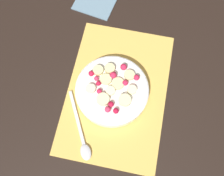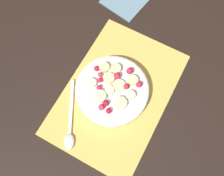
% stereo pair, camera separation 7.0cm
% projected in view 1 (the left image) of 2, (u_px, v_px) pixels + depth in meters
% --- Properties ---
extents(ground_plane, '(3.00, 3.00, 0.00)m').
position_uv_depth(ground_plane, '(117.00, 92.00, 0.75)').
color(ground_plane, black).
extents(placemat, '(0.44, 0.29, 0.01)m').
position_uv_depth(placemat, '(117.00, 92.00, 0.75)').
color(placemat, '#E0B251').
rests_on(placemat, ground_plane).
extents(fruit_bowl, '(0.21, 0.21, 0.05)m').
position_uv_depth(fruit_bowl, '(112.00, 90.00, 0.72)').
color(fruit_bowl, white).
rests_on(fruit_bowl, placemat).
extents(spoon, '(0.19, 0.11, 0.01)m').
position_uv_depth(spoon, '(82.00, 139.00, 0.69)').
color(spoon, silver).
rests_on(spoon, placemat).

